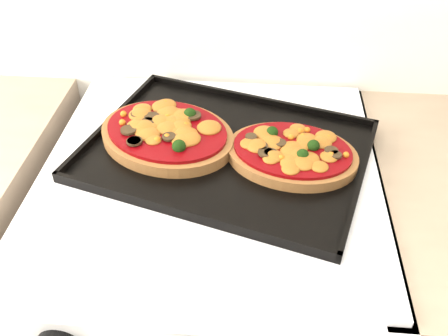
# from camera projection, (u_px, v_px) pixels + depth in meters

# --- Properties ---
(stove) EXTENTS (0.60, 0.60, 0.91)m
(stove) POSITION_uv_depth(u_px,v_px,m) (214.00, 316.00, 1.17)
(stove) COLOR silver
(stove) RESTS_ON floor
(baking_tray) EXTENTS (0.57, 0.48, 0.02)m
(baking_tray) POSITION_uv_depth(u_px,v_px,m) (226.00, 149.00, 0.89)
(baking_tray) COLOR black
(baking_tray) RESTS_ON stove
(pizza_left) EXTENTS (0.31, 0.28, 0.04)m
(pizza_left) POSITION_uv_depth(u_px,v_px,m) (167.00, 133.00, 0.90)
(pizza_left) COLOR #9D6936
(pizza_left) RESTS_ON baking_tray
(pizza_right) EXTENTS (0.26, 0.21, 0.03)m
(pizza_right) POSITION_uv_depth(u_px,v_px,m) (292.00, 152.00, 0.86)
(pizza_right) COLOR #9D6936
(pizza_right) RESTS_ON baking_tray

